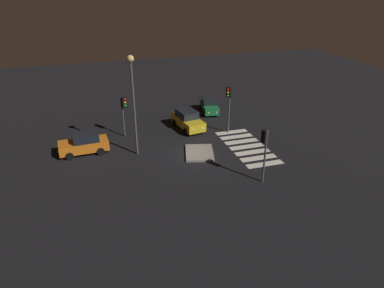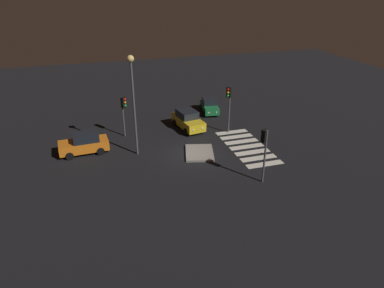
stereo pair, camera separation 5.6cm
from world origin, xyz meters
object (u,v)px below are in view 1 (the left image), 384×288
at_px(traffic_light_south, 264,143).
at_px(traffic_island, 199,153).
at_px(traffic_light_east, 229,99).
at_px(car_orange, 84,144).
at_px(car_yellow, 188,120).
at_px(car_green, 209,106).
at_px(street_lamp, 133,90).
at_px(traffic_light_north, 124,107).

bearing_deg(traffic_light_south, traffic_island, -4.71).
distance_m(traffic_island, traffic_light_east, 6.36).
distance_m(car_orange, traffic_light_south, 15.35).
relative_size(car_yellow, car_green, 1.16).
bearing_deg(traffic_light_east, car_yellow, -69.27).
xyz_separation_m(traffic_light_east, traffic_light_south, (-9.14, 1.09, -0.34)).
height_order(car_orange, street_lamp, street_lamp).
bearing_deg(car_yellow, traffic_light_north, -98.25).
height_order(car_yellow, traffic_light_east, traffic_light_east).
bearing_deg(car_yellow, car_green, 126.88).
bearing_deg(traffic_light_north, car_orange, -99.08).
distance_m(car_orange, street_lamp, 6.63).
height_order(car_orange, traffic_light_east, traffic_light_east).
distance_m(traffic_light_north, street_lamp, 4.87).
relative_size(car_orange, traffic_light_east, 0.92).
distance_m(traffic_light_east, traffic_light_south, 9.22).
relative_size(traffic_light_east, traffic_light_south, 1.11).
bearing_deg(street_lamp, traffic_light_south, -131.67).
bearing_deg(car_green, car_orange, -56.16).
bearing_deg(traffic_island, car_green, -24.37).
relative_size(traffic_island, car_green, 0.95).
height_order(traffic_island, traffic_light_east, traffic_light_east).
bearing_deg(traffic_light_south, traffic_light_east, -39.27).
distance_m(traffic_island, car_yellow, 5.81).
relative_size(traffic_island, car_yellow, 0.82).
bearing_deg(traffic_island, street_lamp, 73.08).
distance_m(traffic_island, traffic_light_south, 7.08).
bearing_deg(traffic_island, car_orange, 71.69).
relative_size(car_green, traffic_light_east, 0.83).
distance_m(car_orange, traffic_light_north, 5.03).
xyz_separation_m(traffic_island, car_orange, (3.12, 9.42, 0.80)).
relative_size(traffic_island, car_orange, 0.86).
xyz_separation_m(car_green, traffic_light_south, (-15.18, 1.35, 2.38)).
bearing_deg(traffic_light_north, traffic_light_south, -4.40).
relative_size(traffic_island, traffic_light_south, 0.88).
bearing_deg(street_lamp, car_yellow, -54.39).
xyz_separation_m(car_yellow, traffic_light_south, (-11.36, -2.30, 2.25)).
xyz_separation_m(traffic_island, car_yellow, (5.71, -0.67, 0.83)).
distance_m(car_yellow, traffic_light_south, 11.80).
height_order(traffic_light_east, street_lamp, street_lamp).
bearing_deg(car_yellow, traffic_island, -16.19).
bearing_deg(traffic_island, car_yellow, -6.71).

